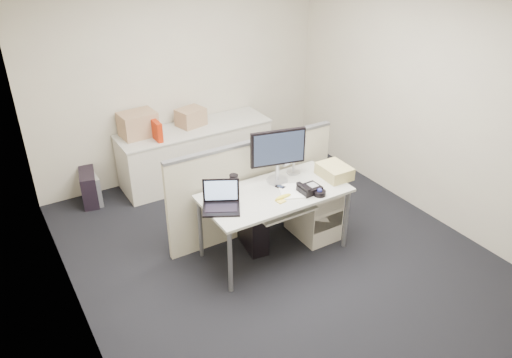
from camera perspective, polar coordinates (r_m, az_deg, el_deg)
floor at (r=5.45m, az=2.02°, el=-8.20°), size 4.00×4.50×0.01m
wall_back at (r=6.64m, az=-8.57°, el=11.63°), size 4.00×0.02×2.70m
wall_front at (r=3.38m, az=23.88°, el=-8.81°), size 4.00×0.02×2.70m
wall_left at (r=4.13m, az=-21.66°, el=-1.18°), size 0.02×4.50×2.70m
wall_right at (r=6.03m, az=18.64°, el=8.66°), size 0.02×4.50×2.70m
desk at (r=5.08m, az=2.15°, el=-2.15°), size 1.50×0.75×0.73m
keyboard_tray at (r=4.97m, az=3.27°, el=-3.50°), size 0.62×0.32×0.02m
drawer_pedestal at (r=5.57m, az=6.57°, el=-3.41°), size 0.40×0.55×0.65m
cubicle_partition at (r=5.46m, az=-0.41°, el=-1.12°), size 2.00×0.06×1.10m
back_counter at (r=6.72m, az=-6.88°, el=2.89°), size 2.00×0.60×0.72m
monitor_main at (r=5.11m, az=2.50°, el=2.60°), size 0.62×0.35×0.58m
monitor_small at (r=5.33m, az=4.36°, el=2.59°), size 0.34×0.21×0.39m
laptop at (r=4.69m, az=-4.04°, el=-2.18°), size 0.44×0.40×0.26m
trackball at (r=5.02m, az=7.27°, el=-1.60°), size 0.15×0.15×0.05m
desk_phone at (r=5.05m, az=6.14°, el=-1.17°), size 0.22×0.18×0.07m
paper_stack at (r=5.06m, az=4.09°, el=-1.39°), size 0.33×0.37×0.01m
sticky_pad at (r=4.89m, az=2.82°, el=-2.51°), size 0.09×0.09×0.01m
travel_mug at (r=5.01m, az=-2.55°, el=-0.56°), size 0.10×0.10×0.18m
banana at (r=4.93m, az=3.12°, el=-2.05°), size 0.19×0.05×0.04m
cellphone at (r=5.12m, az=2.80°, el=-0.91°), size 0.09×0.12×0.01m
manila_folders at (r=5.36m, az=8.94°, el=0.88°), size 0.28×0.36×0.13m
keyboard at (r=5.01m, az=3.50°, el=-2.92°), size 0.42×0.20×0.02m
pc_tower_desk at (r=5.39m, az=-0.44°, el=-5.67°), size 0.25×0.50×0.44m
pc_tower_spare_dark at (r=6.51m, az=-18.54°, el=-0.92°), size 0.27×0.47×0.42m
pc_tower_spare_silver at (r=6.52m, az=-18.36°, el=-1.00°), size 0.17×0.42×0.39m
cardboard_box_left at (r=6.40m, az=-13.33°, el=6.03°), size 0.46×0.35×0.32m
cardboard_box_right at (r=6.60m, az=-7.45°, el=6.95°), size 0.40×0.34×0.25m
red_binder at (r=6.26m, az=-11.34°, el=5.43°), size 0.07×0.28×0.26m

